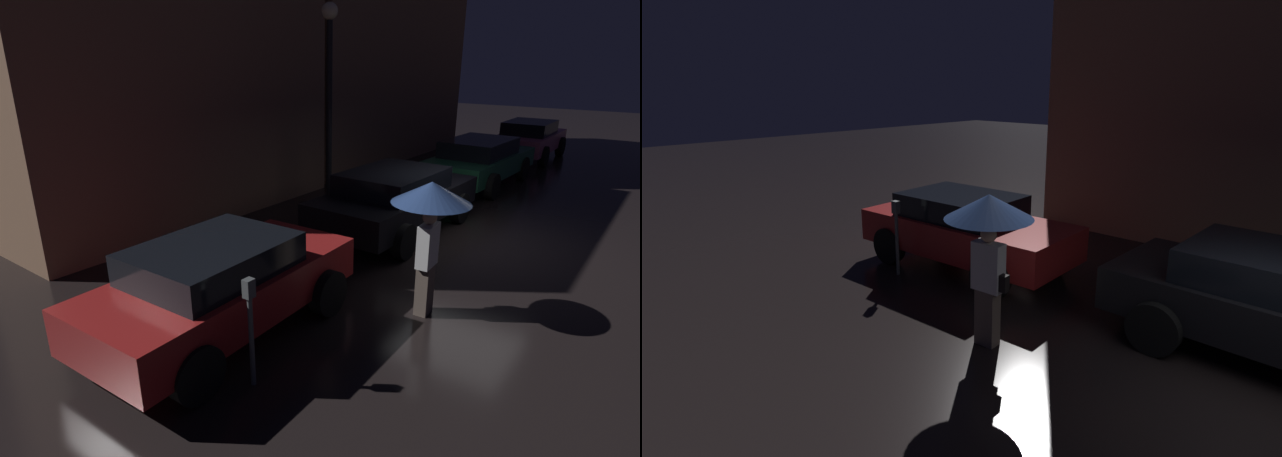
{
  "view_description": "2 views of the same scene",
  "coord_description": "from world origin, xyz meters",
  "views": [
    {
      "loc": [
        -9.6,
        -3.36,
        3.67
      ],
      "look_at": [
        -4.23,
        0.65,
        1.33
      ],
      "focal_mm": 28.0,
      "sensor_mm": 36.0,
      "label": 1
    },
    {
      "loc": [
        0.41,
        -5.21,
        3.33
      ],
      "look_at": [
        -4.72,
        0.41,
        1.09
      ],
      "focal_mm": 28.0,
      "sensor_mm": 36.0,
      "label": 2
    }
  ],
  "objects": [
    {
      "name": "building_facade_left",
      "position": [
        -2.18,
        6.5,
        3.49
      ],
      "size": [
        7.96,
        3.0,
        6.97
      ],
      "color": "#8C664C",
      "rests_on": "ground"
    },
    {
      "name": "parked_car_red",
      "position": [
        -5.48,
        1.36,
        0.74
      ],
      "size": [
        4.05,
        1.92,
        1.36
      ],
      "rotation": [
        0.0,
        0.0,
        0.04
      ],
      "color": "maroon",
      "rests_on": "ground"
    },
    {
      "name": "pedestrian_with_umbrella",
      "position": [
        -3.33,
        -0.61,
        1.65
      ],
      "size": [
        1.12,
        1.12,
        2.02
      ],
      "rotation": [
        0.0,
        0.0,
        0.06
      ],
      "color": "#66564C",
      "rests_on": "ground"
    },
    {
      "name": "parking_meter",
      "position": [
        -6.1,
        0.22,
        0.83
      ],
      "size": [
        0.12,
        0.1,
        1.36
      ],
      "color": "#4C5154",
      "rests_on": "ground"
    }
  ]
}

